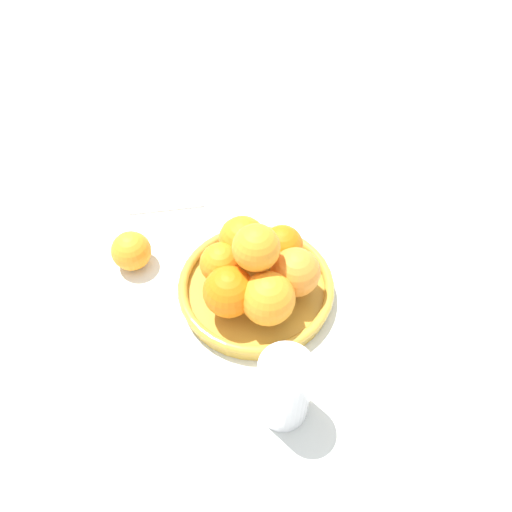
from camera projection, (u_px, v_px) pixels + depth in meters
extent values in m
plane|color=silver|center=(256.00, 294.00, 0.85)|extent=(4.00, 4.00, 0.00)
cylinder|color=gold|center=(256.00, 291.00, 0.84)|extent=(0.25, 0.25, 0.02)
torus|color=gold|center=(256.00, 285.00, 0.83)|extent=(0.26, 0.26, 0.02)
sphere|color=orange|center=(268.00, 298.00, 0.75)|extent=(0.08, 0.08, 0.08)
sphere|color=orange|center=(295.00, 272.00, 0.79)|extent=(0.08, 0.08, 0.08)
sphere|color=orange|center=(282.00, 246.00, 0.83)|extent=(0.07, 0.07, 0.07)
sphere|color=orange|center=(243.00, 240.00, 0.83)|extent=(0.08, 0.08, 0.08)
sphere|color=orange|center=(221.00, 263.00, 0.80)|extent=(0.07, 0.07, 0.07)
sphere|color=orange|center=(229.00, 292.00, 0.76)|extent=(0.08, 0.08, 0.08)
sphere|color=orange|center=(253.00, 248.00, 0.74)|extent=(0.07, 0.07, 0.07)
sphere|color=orange|center=(131.00, 251.00, 0.86)|extent=(0.07, 0.07, 0.07)
cylinder|color=white|center=(284.00, 389.00, 0.67)|extent=(0.07, 0.07, 0.13)
cube|color=white|center=(164.00, 184.00, 1.02)|extent=(0.17, 0.17, 0.01)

